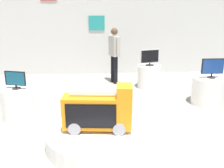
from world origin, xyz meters
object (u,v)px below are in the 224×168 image
object	(u,v)px
display_pedestal_left_rear	(210,91)
tv_on_right_rear	(15,79)
tv_on_left_rear	(213,67)
display_pedestal_center_rear	(149,77)
novelty_firetruck_tv	(99,112)
tv_on_center_rear	(150,57)
shopper_browsing_near_truck	(114,51)
display_pedestal_right_rear	(18,103)
main_display_pedestal	(98,137)

from	to	relation	value
display_pedestal_left_rear	tv_on_right_rear	bearing A→B (deg)	-172.72
tv_on_left_rear	display_pedestal_center_rear	distance (m)	1.87
novelty_firetruck_tv	display_pedestal_center_rear	bearing A→B (deg)	64.58
display_pedestal_center_rear	tv_on_left_rear	bearing A→B (deg)	-48.96
tv_on_left_rear	tv_on_center_rear	world-z (taller)	tv_on_left_rear
novelty_firetruck_tv	shopper_browsing_near_truck	world-z (taller)	shopper_browsing_near_truck
tv_on_right_rear	display_pedestal_left_rear	bearing A→B (deg)	7.28
tv_on_center_rear	display_pedestal_right_rear	bearing A→B (deg)	-148.85
tv_on_center_rear	display_pedestal_right_rear	distance (m)	3.67
main_display_pedestal	display_pedestal_center_rear	distance (m)	3.41
main_display_pedestal	display_pedestal_right_rear	bearing A→B (deg)	143.77
tv_on_center_rear	display_pedestal_center_rear	bearing A→B (deg)	74.79
novelty_firetruck_tv	tv_on_center_rear	distance (m)	3.42
display_pedestal_left_rear	tv_on_center_rear	xyz separation A→B (m)	(-1.17, 1.34, 0.56)
tv_on_left_rear	shopper_browsing_near_truck	size ratio (longest dim) A/B	0.32
display_pedestal_left_rear	tv_on_center_rear	world-z (taller)	tv_on_center_rear
main_display_pedestal	display_pedestal_center_rear	xyz separation A→B (m)	(1.48, 3.07, 0.18)
display_pedestal_right_rear	main_display_pedestal	bearing A→B (deg)	-36.23
display_pedestal_center_rear	shopper_browsing_near_truck	xyz separation A→B (m)	(-0.95, 0.52, 0.63)
display_pedestal_right_rear	shopper_browsing_near_truck	distance (m)	3.29
tv_on_center_rear	shopper_browsing_near_truck	bearing A→B (deg)	151.00
display_pedestal_left_rear	tv_on_center_rear	bearing A→B (deg)	131.25
tv_on_right_rear	main_display_pedestal	bearing A→B (deg)	-36.16
display_pedestal_right_rear	display_pedestal_left_rear	bearing A→B (deg)	7.22
display_pedestal_left_rear	shopper_browsing_near_truck	world-z (taller)	shopper_browsing_near_truck
tv_on_left_rear	tv_on_right_rear	bearing A→B (deg)	-172.78
tv_on_right_rear	shopper_browsing_near_truck	size ratio (longest dim) A/B	0.26
shopper_browsing_near_truck	display_pedestal_left_rear	bearing A→B (deg)	-41.28
tv_on_center_rear	shopper_browsing_near_truck	distance (m)	1.09
display_pedestal_left_rear	display_pedestal_right_rear	bearing A→B (deg)	-172.78
display_pedestal_left_rear	display_pedestal_right_rear	distance (m)	4.31
tv_on_right_rear	novelty_firetruck_tv	bearing A→B (deg)	-36.00
main_display_pedestal	tv_on_center_rear	distance (m)	3.48
display_pedestal_center_rear	display_pedestal_right_rear	xyz separation A→B (m)	(-3.11, -1.88, 0.00)
tv_on_left_rear	shopper_browsing_near_truck	world-z (taller)	shopper_browsing_near_truck
shopper_browsing_near_truck	tv_on_right_rear	bearing A→B (deg)	-131.83
main_display_pedestal	tv_on_left_rear	size ratio (longest dim) A/B	3.33
tv_on_right_rear	shopper_browsing_near_truck	distance (m)	3.23
display_pedestal_left_rear	tv_on_center_rear	distance (m)	1.86
novelty_firetruck_tv	tv_on_left_rear	xyz separation A→B (m)	(2.63, 1.74, 0.30)
tv_on_left_rear	display_pedestal_center_rear	bearing A→B (deg)	131.04
shopper_browsing_near_truck	novelty_firetruck_tv	bearing A→B (deg)	-98.10
display_pedestal_left_rear	display_pedestal_center_rear	bearing A→B (deg)	131.14
novelty_firetruck_tv	shopper_browsing_near_truck	distance (m)	3.65
main_display_pedestal	display_pedestal_right_rear	size ratio (longest dim) A/B	2.66
display_pedestal_left_rear	tv_on_right_rear	world-z (taller)	tv_on_right_rear
tv_on_left_rear	shopper_browsing_near_truck	bearing A→B (deg)	138.66
tv_on_right_rear	display_pedestal_center_rear	bearing A→B (deg)	31.26
tv_on_left_rear	shopper_browsing_near_truck	xyz separation A→B (m)	(-2.12, 1.87, 0.06)
display_pedestal_center_rear	shopper_browsing_near_truck	size ratio (longest dim) A/B	0.40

